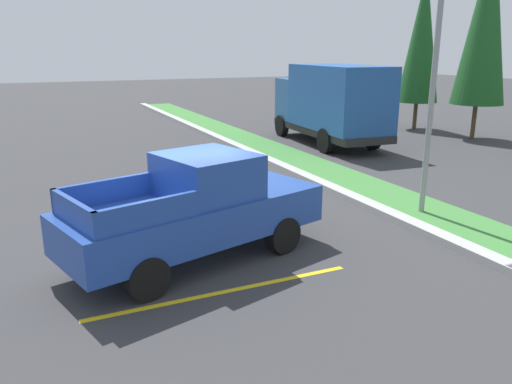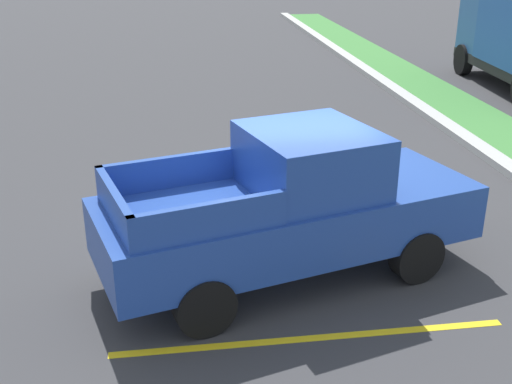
{
  "view_description": "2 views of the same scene",
  "coord_description": "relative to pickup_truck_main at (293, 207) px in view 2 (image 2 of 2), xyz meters",
  "views": [
    {
      "loc": [
        9.82,
        -2.98,
        4.03
      ],
      "look_at": [
        1.09,
        1.0,
        1.3
      ],
      "focal_mm": 35.22,
      "sensor_mm": 36.0,
      "label": 1
    },
    {
      "loc": [
        8.65,
        -1.76,
        4.54
      ],
      "look_at": [
        0.83,
        -0.66,
        1.27
      ],
      "focal_mm": 44.49,
      "sensor_mm": 36.0,
      "label": 2
    }
  ],
  "objects": [
    {
      "name": "parking_line_far",
      "position": [
        1.56,
        -0.05,
        -1.04
      ],
      "size": [
        0.12,
        4.8,
        0.01
      ],
      "primitive_type": "cube",
      "color": "yellow",
      "rests_on": "ground"
    },
    {
      "name": "pickup_truck_main",
      "position": [
        0.0,
        0.0,
        0.0
      ],
      "size": [
        3.26,
        5.54,
        2.1
      ],
      "color": "black",
      "rests_on": "ground"
    },
    {
      "name": "parking_line_near",
      "position": [
        -1.54,
        -0.05,
        -1.04
      ],
      "size": [
        0.12,
        4.8,
        0.01
      ],
      "primitive_type": "cube",
      "color": "yellow",
      "rests_on": "ground"
    },
    {
      "name": "ground_plane",
      "position": [
        -0.89,
        0.16,
        -1.04
      ],
      "size": [
        120.0,
        120.0,
        0.0
      ],
      "primitive_type": "plane",
      "color": "#38383A"
    }
  ]
}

